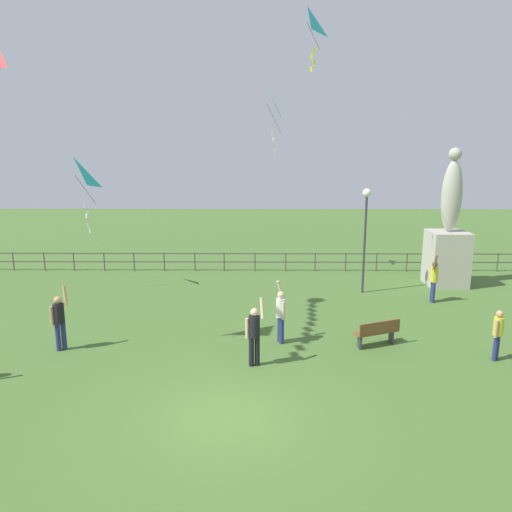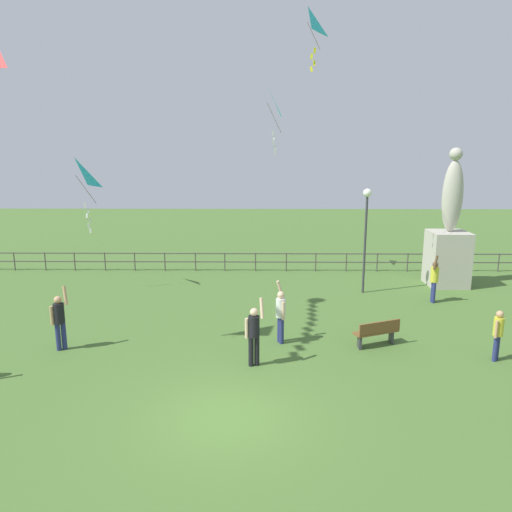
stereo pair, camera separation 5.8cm
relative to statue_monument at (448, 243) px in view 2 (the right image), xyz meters
name	(u,v)px [view 2 (the right image)]	position (x,y,z in m)	size (l,w,h in m)	color
ground_plane	(226,417)	(-9.27, -11.49, -1.99)	(80.00, 80.00, 0.00)	#476B2D
statue_monument	(448,243)	(0.00, 0.00, 0.00)	(1.68, 1.68, 6.18)	#B2AD9E
lamppost	(366,218)	(-4.03, -1.25, 1.28)	(0.36, 0.36, 4.51)	#38383D
park_bench	(377,332)	(-4.77, -7.18, -1.52)	(1.54, 0.95, 0.85)	brown
person_1	(59,318)	(-14.69, -7.58, -0.96)	(0.54, 0.37, 2.05)	navy
person_3	(281,313)	(-7.82, -6.93, -0.97)	(0.32, 0.56, 2.02)	navy
person_5	(434,278)	(-1.45, -2.60, -0.98)	(0.32, 0.52, 2.00)	navy
person_6	(498,332)	(-1.49, -8.23, -1.10)	(0.34, 0.37, 1.54)	navy
person_7	(254,332)	(-8.65, -8.67, -0.96)	(0.56, 0.32, 2.05)	black
kite_0	(268,105)	(-8.17, 2.04, 6.12)	(1.03, 0.90, 3.03)	#19B2B2
kite_1	(308,24)	(-6.77, -2.48, 8.62)	(1.01, 1.23, 2.24)	#19B2B2
kite_3	(76,177)	(-16.11, -1.49, 3.00)	(1.38, 1.42, 3.09)	#198CD1
waterfront_railing	(239,259)	(-9.58, 2.51, -1.36)	(36.05, 0.06, 0.95)	#4C4742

